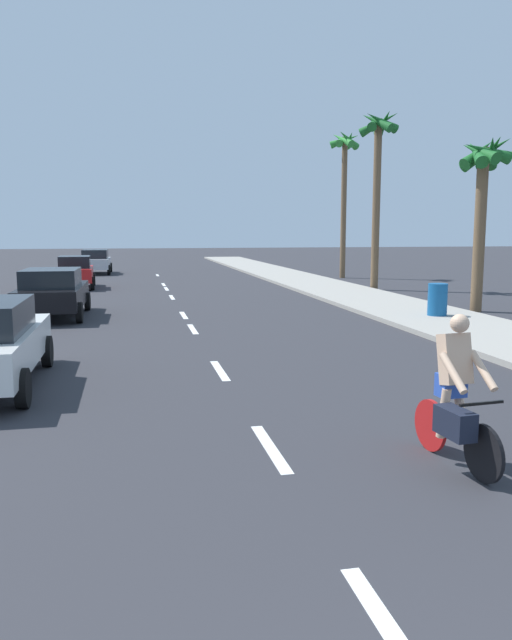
{
  "coord_description": "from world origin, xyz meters",
  "views": [
    {
      "loc": [
        -1.71,
        -0.76,
        2.77
      ],
      "look_at": [
        0.61,
        10.55,
        1.1
      ],
      "focal_mm": 34.63,
      "sensor_mm": 36.0,
      "label": 1
    }
  ],
  "objects_px": {
    "parked_car_black": "(53,291)",
    "palm_tree_mid": "(483,174)",
    "palm_tree_distant": "(344,164)",
    "parked_car_silver": "(96,261)",
    "parked_car_red": "(75,271)",
    "trash_bin_far": "(437,300)",
    "palm_tree_far": "(378,154)",
    "cyclist": "(455,399)"
  },
  "relations": [
    {
      "from": "cyclist",
      "to": "palm_tree_distant",
      "type": "distance_m",
      "value": 30.32
    },
    {
      "from": "trash_bin_far",
      "to": "palm_tree_distant",
      "type": "bearing_deg",
      "value": 80.24
    },
    {
      "from": "parked_car_black",
      "to": "palm_tree_mid",
      "type": "bearing_deg",
      "value": -5.08
    },
    {
      "from": "parked_car_black",
      "to": "parked_car_red",
      "type": "relative_size",
      "value": 1.15
    },
    {
      "from": "parked_car_black",
      "to": "trash_bin_far",
      "type": "height_order",
      "value": "parked_car_black"
    },
    {
      "from": "parked_car_black",
      "to": "parked_car_silver",
      "type": "distance_m",
      "value": 20.71
    },
    {
      "from": "cyclist",
      "to": "palm_tree_distant",
      "type": "xyz_separation_m",
      "value": [
        8.69,
        28.46,
        5.77
      ]
    },
    {
      "from": "palm_tree_mid",
      "to": "palm_tree_distant",
      "type": "xyz_separation_m",
      "value": [
        0.67,
        15.64,
        1.94
      ]
    },
    {
      "from": "cyclist",
      "to": "palm_tree_mid",
      "type": "distance_m",
      "value": 15.61
    },
    {
      "from": "palm_tree_mid",
      "to": "palm_tree_far",
      "type": "bearing_deg",
      "value": 92.56
    },
    {
      "from": "parked_car_silver",
      "to": "palm_tree_distant",
      "type": "bearing_deg",
      "value": -23.41
    },
    {
      "from": "trash_bin_far",
      "to": "parked_car_silver",
      "type": "bearing_deg",
      "value": 115.99
    },
    {
      "from": "parked_car_black",
      "to": "palm_tree_mid",
      "type": "height_order",
      "value": "palm_tree_mid"
    },
    {
      "from": "parked_car_silver",
      "to": "palm_tree_distant",
      "type": "height_order",
      "value": "palm_tree_distant"
    },
    {
      "from": "parked_car_silver",
      "to": "palm_tree_far",
      "type": "relative_size",
      "value": 0.51
    },
    {
      "from": "palm_tree_distant",
      "to": "palm_tree_mid",
      "type": "bearing_deg",
      "value": -92.44
    },
    {
      "from": "parked_car_black",
      "to": "palm_tree_mid",
      "type": "relative_size",
      "value": 0.75
    },
    {
      "from": "parked_car_black",
      "to": "parked_car_red",
      "type": "xyz_separation_m",
      "value": [
        -0.14,
        10.44,
        -0.01
      ]
    },
    {
      "from": "parked_car_red",
      "to": "parked_car_silver",
      "type": "relative_size",
      "value": 0.93
    },
    {
      "from": "palm_tree_mid",
      "to": "palm_tree_distant",
      "type": "distance_m",
      "value": 15.78
    },
    {
      "from": "parked_car_red",
      "to": "parked_car_silver",
      "type": "height_order",
      "value": "same"
    },
    {
      "from": "palm_tree_mid",
      "to": "cyclist",
      "type": "bearing_deg",
      "value": -122.06
    },
    {
      "from": "palm_tree_distant",
      "to": "parked_car_black",
      "type": "bearing_deg",
      "value": -136.31
    },
    {
      "from": "cyclist",
      "to": "parked_car_red",
      "type": "bearing_deg",
      "value": -81.22
    },
    {
      "from": "parked_car_black",
      "to": "trash_bin_far",
      "type": "bearing_deg",
      "value": -13.45
    },
    {
      "from": "cyclist",
      "to": "parked_car_red",
      "type": "distance_m",
      "value": 25.52
    },
    {
      "from": "parked_car_red",
      "to": "palm_tree_distant",
      "type": "height_order",
      "value": "palm_tree_distant"
    },
    {
      "from": "cyclist",
      "to": "parked_car_silver",
      "type": "distance_m",
      "value": 35.48
    },
    {
      "from": "parked_car_black",
      "to": "palm_tree_far",
      "type": "bearing_deg",
      "value": 26.88
    },
    {
      "from": "cyclist",
      "to": "palm_tree_mid",
      "type": "height_order",
      "value": "palm_tree_mid"
    },
    {
      "from": "parked_car_red",
      "to": "trash_bin_far",
      "type": "distance_m",
      "value": 18.05
    },
    {
      "from": "parked_car_silver",
      "to": "palm_tree_distant",
      "type": "xyz_separation_m",
      "value": [
        14.53,
        -6.54,
        5.76
      ]
    },
    {
      "from": "parked_car_silver",
      "to": "palm_tree_far",
      "type": "xyz_separation_m",
      "value": [
        13.5,
        -13.97,
        5.42
      ]
    },
    {
      "from": "palm_tree_far",
      "to": "trash_bin_far",
      "type": "relative_size",
      "value": 8.31
    },
    {
      "from": "cyclist",
      "to": "palm_tree_mid",
      "type": "bearing_deg",
      "value": -127.51
    },
    {
      "from": "parked_car_silver",
      "to": "palm_tree_far",
      "type": "distance_m",
      "value": 20.17
    },
    {
      "from": "parked_car_black",
      "to": "palm_tree_distant",
      "type": "xyz_separation_m",
      "value": [
        14.83,
        14.17,
        5.76
      ]
    },
    {
      "from": "parked_car_black",
      "to": "parked_car_red",
      "type": "distance_m",
      "value": 10.44
    },
    {
      "from": "parked_car_red",
      "to": "palm_tree_far",
      "type": "height_order",
      "value": "palm_tree_far"
    },
    {
      "from": "parked_car_silver",
      "to": "palm_tree_mid",
      "type": "height_order",
      "value": "palm_tree_mid"
    },
    {
      "from": "cyclist",
      "to": "trash_bin_far",
      "type": "height_order",
      "value": "cyclist"
    },
    {
      "from": "parked_car_red",
      "to": "palm_tree_far",
      "type": "distance_m",
      "value": 15.41
    }
  ]
}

